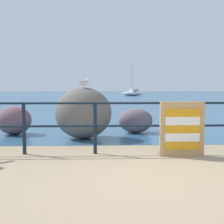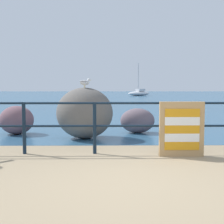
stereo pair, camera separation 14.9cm
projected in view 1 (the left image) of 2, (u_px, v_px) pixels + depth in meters
ground_plane at (108, 104)px, 24.14m from camera, size 120.00×120.00×0.10m
sea_surface at (104, 95)px, 51.66m from camera, size 120.00×90.00×0.01m
promenade_railing at (130, 121)px, 5.97m from camera, size 9.76×0.07×1.02m
folded_deckchair_stack at (182, 129)px, 5.76m from camera, size 0.84×0.10×1.04m
breakwater_boulder_main at (83, 113)px, 7.72m from camera, size 1.44×1.22×1.30m
breakwater_boulder_left at (14, 120)px, 8.38m from camera, size 0.95×0.81×0.80m
breakwater_boulder_right at (135, 121)px, 8.70m from camera, size 0.98×0.69×0.71m
seagull at (83, 82)px, 7.65m from camera, size 0.32×0.25×0.23m
sailboat at (133, 93)px, 46.18m from camera, size 4.18×3.86×4.90m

